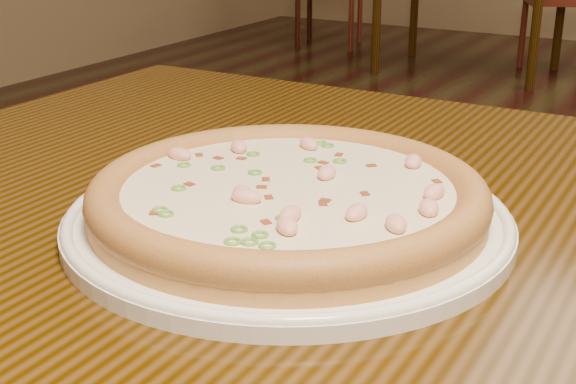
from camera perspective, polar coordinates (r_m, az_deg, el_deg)
The scene contains 3 objects.
hero_table at distance 0.67m, azimuth 11.33°, elevation -10.86°, with size 1.20×0.80×0.75m.
plate at distance 0.62m, azimuth 0.00°, elevation -1.84°, with size 0.35×0.35×0.02m.
pizza at distance 0.61m, azimuth 0.02°, elevation -0.26°, with size 0.31×0.31×0.03m.
Camera 1 is at (-0.05, -1.49, 1.00)m, focal length 50.00 mm.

